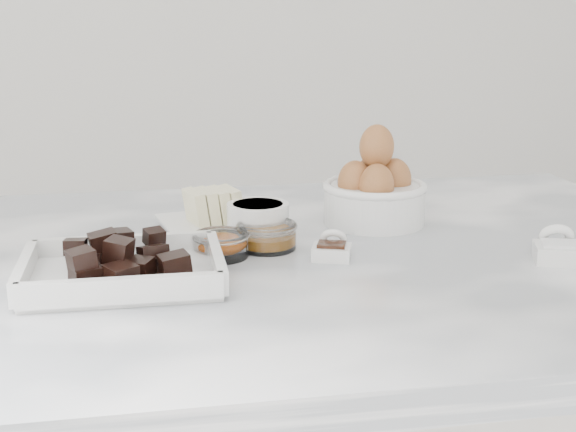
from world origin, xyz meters
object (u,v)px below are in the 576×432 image
object	(u,v)px
sugar_ramekin	(258,220)
egg_bowl	(375,192)
honey_bowl	(267,235)
salt_spoon	(559,249)
chocolate_dish	(122,263)
butter_plate	(215,217)
zest_bowl	(221,244)
vanilla_spoon	(332,248)

from	to	relation	value
sugar_ramekin	egg_bowl	world-z (taller)	egg_bowl
egg_bowl	honey_bowl	bearing A→B (deg)	-151.17
egg_bowl	salt_spoon	size ratio (longest dim) A/B	1.77
chocolate_dish	butter_plate	world-z (taller)	butter_plate
honey_bowl	salt_spoon	size ratio (longest dim) A/B	0.94
zest_bowl	salt_spoon	bearing A→B (deg)	-12.36
sugar_ramekin	salt_spoon	world-z (taller)	sugar_ramekin
honey_bowl	vanilla_spoon	size ratio (longest dim) A/B	1.18
sugar_ramekin	egg_bowl	xyz separation A→B (m)	(0.18, 0.05, 0.02)
egg_bowl	salt_spoon	xyz separation A→B (m)	(0.18, -0.21, -0.03)
honey_bowl	zest_bowl	world-z (taller)	honey_bowl
sugar_ramekin	zest_bowl	bearing A→B (deg)	-129.61
vanilla_spoon	salt_spoon	world-z (taller)	salt_spoon
egg_bowl	vanilla_spoon	size ratio (longest dim) A/B	2.22
vanilla_spoon	zest_bowl	bearing A→B (deg)	168.13
sugar_ramekin	egg_bowl	size ratio (longest dim) A/B	0.55
honey_bowl	salt_spoon	world-z (taller)	salt_spoon
chocolate_dish	egg_bowl	xyz separation A→B (m)	(0.36, 0.20, 0.02)
egg_bowl	salt_spoon	bearing A→B (deg)	-50.28
honey_bowl	salt_spoon	distance (m)	0.37
butter_plate	salt_spoon	bearing A→B (deg)	-27.48
zest_bowl	salt_spoon	size ratio (longest dim) A/B	0.86
butter_plate	sugar_ramekin	bearing A→B (deg)	-44.10
sugar_ramekin	egg_bowl	distance (m)	0.19
chocolate_dish	salt_spoon	distance (m)	0.54
honey_bowl	salt_spoon	xyz separation A→B (m)	(0.35, -0.12, -0.00)
zest_bowl	egg_bowl	bearing A→B (deg)	27.16
chocolate_dish	honey_bowl	size ratio (longest dim) A/B	2.85
egg_bowl	vanilla_spoon	xyz separation A→B (m)	(-0.10, -0.15, -0.04)
butter_plate	egg_bowl	xyz separation A→B (m)	(0.23, -0.00, 0.03)
chocolate_dish	butter_plate	distance (m)	0.24
sugar_ramekin	vanilla_spoon	world-z (taller)	sugar_ramekin
salt_spoon	sugar_ramekin	bearing A→B (deg)	155.64
chocolate_dish	egg_bowl	world-z (taller)	egg_bowl
vanilla_spoon	honey_bowl	bearing A→B (deg)	143.63
egg_bowl	vanilla_spoon	world-z (taller)	egg_bowl
egg_bowl	butter_plate	bearing A→B (deg)	179.95
sugar_ramekin	salt_spoon	xyz separation A→B (m)	(0.36, -0.16, -0.01)
butter_plate	zest_bowl	bearing A→B (deg)	-92.32
salt_spoon	honey_bowl	bearing A→B (deg)	161.60
chocolate_dish	butter_plate	size ratio (longest dim) A/B	1.34
honey_bowl	vanilla_spoon	bearing A→B (deg)	-36.37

